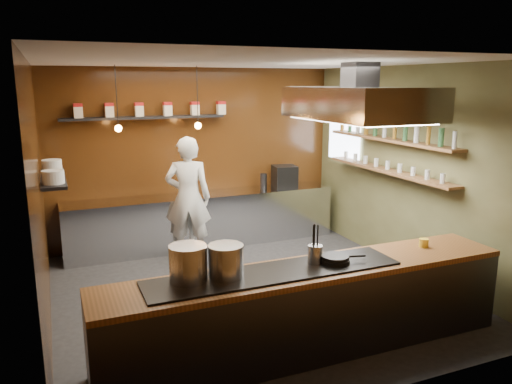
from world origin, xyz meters
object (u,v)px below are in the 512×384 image
stockpot_small (226,261)px  chef (188,198)px  extractor_hood (359,103)px  stockpot_large (188,263)px  espresso_machine (285,177)px

stockpot_small → chef: (0.50, 3.23, -0.13)m
extractor_hood → stockpot_large: (-2.55, -1.10, -1.39)m
stockpot_small → stockpot_large: bearing=173.3°
stockpot_small → espresso_machine: bearing=56.9°
extractor_hood → espresso_machine: (0.21, 2.53, -1.41)m
chef → stockpot_large: bearing=93.9°
extractor_hood → espresso_machine: bearing=85.3°
extractor_hood → stockpot_small: extractor_hood is taller
stockpot_large → espresso_machine: size_ratio=0.90×
stockpot_large → chef: chef is taller
stockpot_large → chef: size_ratio=0.18×
espresso_machine → stockpot_large: bearing=-119.5°
espresso_machine → chef: size_ratio=0.20×
extractor_hood → espresso_machine: size_ratio=5.04×
extractor_hood → stockpot_large: extractor_hood is taller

